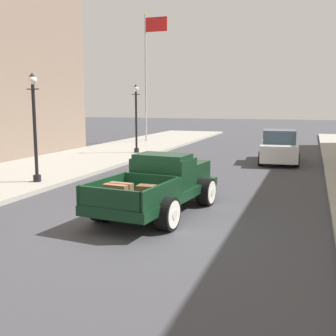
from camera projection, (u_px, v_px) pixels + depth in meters
ground_plane at (137, 226)px, 10.15m from camera, size 140.00×140.00×0.00m
hotrod_truck_dark_green at (162, 184)px, 11.46m from camera, size 2.50×5.05×1.58m
car_background_white at (279, 147)px, 20.82m from camera, size 2.12×4.42×1.65m
street_lamp_near at (34, 119)px, 14.72m from camera, size 0.50×0.32×3.85m
street_lamp_far at (136, 113)px, 23.59m from camera, size 0.50×0.32×3.85m
flagpole at (148, 64)px, 30.23m from camera, size 1.74×0.16×9.16m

